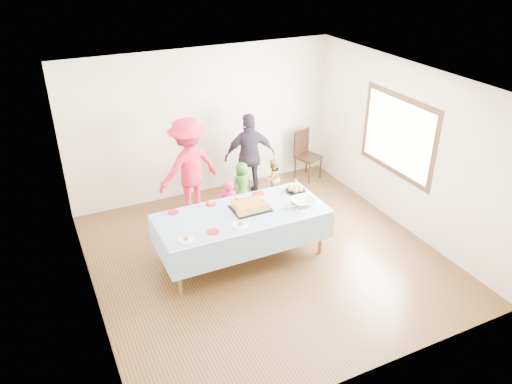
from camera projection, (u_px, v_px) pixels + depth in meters
ground at (265, 257)px, 7.64m from camera, size 5.00×5.00×0.00m
room_walls at (270, 150)px, 6.84m from camera, size 5.04×5.04×2.72m
party_table at (242, 216)px, 7.30m from camera, size 2.50×1.10×0.78m
birthday_cake at (250, 206)px, 7.36m from camera, size 0.56×0.43×0.10m
rolls_tray at (295, 189)px, 7.86m from camera, size 0.32×0.32×0.10m
punch_bowl at (303, 202)px, 7.48m from camera, size 0.36×0.36×0.09m
party_hat at (296, 182)px, 8.00m from camera, size 0.09×0.09×0.15m
fork_pile at (289, 207)px, 7.38m from camera, size 0.24×0.18×0.07m
plate_red_far_a at (173, 212)px, 7.28m from camera, size 0.16×0.16×0.01m
plate_red_far_b at (211, 204)px, 7.51m from camera, size 0.17×0.17×0.01m
plate_red_far_c at (239, 200)px, 7.60m from camera, size 0.17×0.17×0.01m
plate_red_far_d at (258, 194)px, 7.79m from camera, size 0.19×0.19×0.01m
plate_red_near at (213, 232)px, 6.81m from camera, size 0.18×0.18×0.01m
plate_white_left at (186, 240)px, 6.64m from camera, size 0.22×0.22×0.01m
plate_white_mid at (241, 225)px, 6.96m from camera, size 0.24×0.24×0.01m
plate_white_right at (303, 210)px, 7.35m from camera, size 0.20×0.20×0.01m
dining_chair at (305, 152)px, 9.87m from camera, size 0.54×0.54×0.98m
toddler_left at (228, 207)px, 8.05m from camera, size 0.39×0.31×0.95m
toddler_mid at (242, 184)px, 8.90m from camera, size 0.44×0.31×0.83m
toddler_right at (272, 178)px, 9.21m from camera, size 0.42×0.36×0.75m
adult_left at (189, 167)px, 8.45m from camera, size 1.25×0.90×1.74m
adult_right at (250, 156)px, 9.05m from camera, size 1.00×0.57×1.60m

